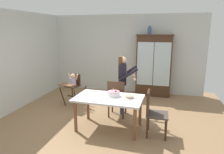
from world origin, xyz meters
name	(u,v)px	position (x,y,z in m)	size (l,w,h in m)	color
ground_plane	(105,121)	(0.00, 0.00, 0.00)	(6.24, 6.24, 0.00)	#93704C
wall_back	(126,54)	(0.00, 2.63, 1.35)	(5.32, 0.06, 2.70)	silver
wall_left	(9,62)	(-2.63, 0.00, 1.35)	(0.06, 5.32, 2.70)	silver
china_cabinet	(154,65)	(0.99, 2.37, 1.03)	(1.19, 0.48, 2.04)	#422819
ceramic_vase	(150,30)	(0.81, 2.37, 2.16)	(0.13, 0.13, 0.27)	#3D567F
high_chair_with_toddler	(73,83)	(-1.23, 0.84, 0.65)	(0.70, 0.78, 0.95)	#422819
adult_person	(123,78)	(0.31, 0.57, 0.97)	(0.56, 0.55, 1.53)	#33425B
dining_table	(109,102)	(0.18, -0.34, 0.64)	(1.51, 0.92, 0.74)	silver
birthday_cake	(113,94)	(0.26, -0.23, 0.79)	(0.28, 0.28, 0.19)	white
serving_bowl	(129,97)	(0.63, -0.27, 0.77)	(0.18, 0.18, 0.06)	#C6AD93
dining_chair_far_side	(117,96)	(0.21, 0.31, 0.56)	(0.44, 0.44, 0.96)	#422819
dining_chair_right_end	(153,110)	(1.14, -0.39, 0.56)	(0.44, 0.44, 0.96)	#422819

